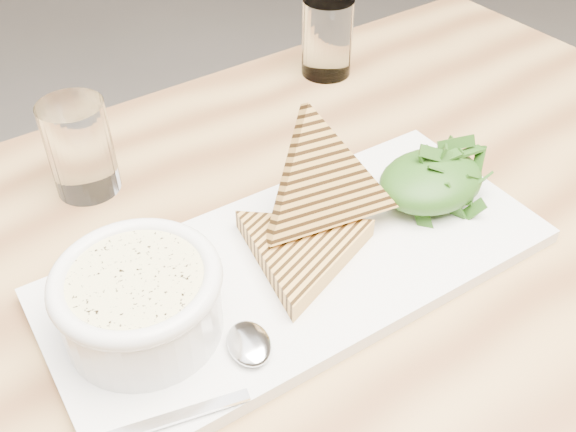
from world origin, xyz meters
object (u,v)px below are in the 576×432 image
soup_bowl (142,307)px  glass_far (327,37)px  table_top (320,292)px  platter (300,264)px  glass_near (80,148)px

soup_bowl → glass_far: size_ratio=1.25×
table_top → soup_bowl: size_ratio=9.17×
platter → glass_near: glass_near is taller
glass_near → glass_far: same height
soup_bowl → glass_near: 0.22m
soup_bowl → glass_far: 0.47m
table_top → glass_far: 0.38m
platter → glass_far: bearing=50.1°
platter → glass_near: bearing=117.3°
table_top → glass_far: glass_far is taller
platter → table_top: bearing=-57.2°
table_top → soup_bowl: bearing=172.2°
platter → soup_bowl: bearing=178.2°
table_top → glass_far: size_ratio=11.45×
glass_near → table_top: bearing=-62.3°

